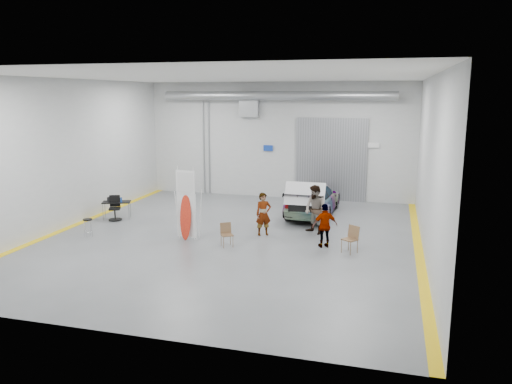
% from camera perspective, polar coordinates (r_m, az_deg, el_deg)
% --- Properties ---
extents(ground, '(16.00, 16.00, 0.00)m').
position_cam_1_polar(ground, '(19.07, -2.96, -5.27)').
color(ground, '#585B5F').
rests_on(ground, ground).
extents(room_shell, '(14.02, 16.18, 6.01)m').
position_cam_1_polar(room_shell, '(20.38, -0.46, 7.47)').
color(room_shell, '#B0B3B5').
rests_on(room_shell, ground).
extents(sedan_car, '(2.12, 4.95, 1.42)m').
position_cam_1_polar(sedan_car, '(22.74, 6.51, -0.78)').
color(sedan_car, white).
rests_on(sedan_car, ground).
extents(person_a, '(0.73, 0.66, 1.67)m').
position_cam_1_polar(person_a, '(19.22, 0.85, -2.54)').
color(person_a, '#816346').
rests_on(person_a, ground).
extents(person_b, '(1.18, 1.14, 1.92)m').
position_cam_1_polar(person_b, '(19.54, 6.78, -2.02)').
color(person_b, teal).
rests_on(person_b, ground).
extents(person_c, '(0.99, 0.76, 1.59)m').
position_cam_1_polar(person_c, '(17.90, 7.89, -3.83)').
color(person_c, '#9D5E34').
rests_on(person_c, ground).
extents(surfboard_display, '(0.79, 0.26, 2.78)m').
position_cam_1_polar(surfboard_display, '(18.73, -7.97, -2.10)').
color(surfboard_display, white).
rests_on(surfboard_display, ground).
extents(folding_chair_near, '(0.55, 0.60, 0.84)m').
position_cam_1_polar(folding_chair_near, '(17.98, -3.32, -5.42)').
color(folding_chair_near, brown).
rests_on(folding_chair_near, ground).
extents(folding_chair_far, '(0.61, 0.67, 0.94)m').
position_cam_1_polar(folding_chair_far, '(17.53, 10.64, -5.93)').
color(folding_chair_far, brown).
rests_on(folding_chair_far, ground).
extents(shop_stool, '(0.36, 0.36, 0.71)m').
position_cam_1_polar(shop_stool, '(20.13, -18.64, -3.92)').
color(shop_stool, black).
rests_on(shop_stool, ground).
extents(work_table, '(1.34, 1.00, 0.98)m').
position_cam_1_polar(work_table, '(22.69, -15.79, -1.05)').
color(work_table, gray).
rests_on(work_table, ground).
extents(office_chair, '(0.61, 0.65, 1.05)m').
position_cam_1_polar(office_chair, '(22.43, -15.75, -1.95)').
color(office_chair, black).
rests_on(office_chair, ground).
extents(trunk_lid, '(1.66, 1.01, 0.04)m').
position_cam_1_polar(trunk_lid, '(20.47, 5.59, -0.01)').
color(trunk_lid, silver).
rests_on(trunk_lid, sedan_car).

